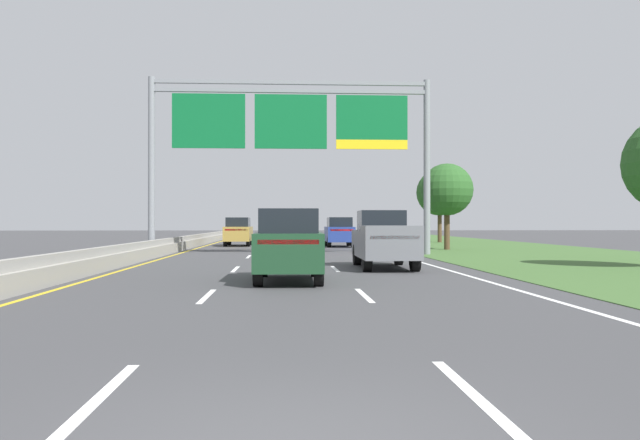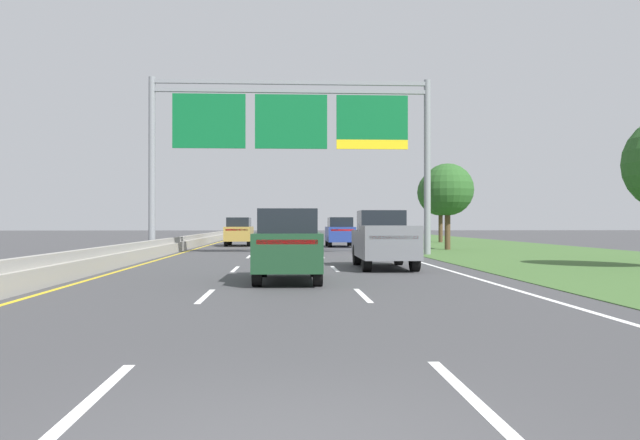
% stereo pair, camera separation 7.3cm
% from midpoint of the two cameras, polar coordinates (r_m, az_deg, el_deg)
% --- Properties ---
extents(ground_plane, '(220.00, 220.00, 0.00)m').
position_cam_midpoint_polar(ground_plane, '(40.09, -3.09, -2.70)').
color(ground_plane, '#3D3D3F').
extents(lane_striping, '(11.96, 106.00, 0.01)m').
position_cam_midpoint_polar(lane_striping, '(39.63, -3.09, -2.72)').
color(lane_striping, white).
rests_on(lane_striping, ground).
extents(grass_verge_right, '(14.00, 110.00, 0.02)m').
position_cam_midpoint_polar(grass_verge_right, '(42.45, 16.12, -2.54)').
color(grass_verge_right, '#3D602D').
rests_on(grass_verge_right, ground).
extents(median_barrier_concrete, '(0.60, 110.00, 0.85)m').
position_cam_midpoint_polar(median_barrier_concrete, '(40.61, -12.45, -2.17)').
color(median_barrier_concrete, '#99968E').
rests_on(median_barrier_concrete, ground).
extents(overhead_sign_gantry, '(15.06, 0.42, 9.44)m').
position_cam_midpoint_polar(overhead_sign_gantry, '(35.48, -2.60, 7.82)').
color(overhead_sign_gantry, gray).
rests_on(overhead_sign_gantry, ground).
extents(pickup_truck_grey, '(2.08, 5.43, 2.20)m').
position_cam_midpoint_polar(pickup_truck_grey, '(25.24, 5.45, -1.71)').
color(pickup_truck_grey, slate).
rests_on(pickup_truck_grey, ground).
extents(car_navy_centre_lane_sedan, '(1.87, 4.42, 1.57)m').
position_cam_midpoint_polar(car_navy_centre_lane_sedan, '(42.06, -3.30, -1.47)').
color(car_navy_centre_lane_sedan, '#161E47').
rests_on(car_navy_centre_lane_sedan, ground).
extents(car_gold_left_lane_suv, '(1.93, 4.71, 2.11)m').
position_cam_midpoint_polar(car_gold_left_lane_suv, '(49.59, -7.10, -0.96)').
color(car_gold_left_lane_suv, '#A38438').
rests_on(car_gold_left_lane_suv, ground).
extents(car_blue_right_lane_suv, '(1.92, 4.71, 2.11)m').
position_cam_midpoint_polar(car_blue_right_lane_suv, '(47.52, 1.63, -0.99)').
color(car_blue_right_lane_suv, navy).
rests_on(car_blue_right_lane_suv, ground).
extents(car_darkgreen_centre_lane_suv, '(1.97, 4.73, 2.11)m').
position_cam_midpoint_polar(car_darkgreen_centre_lane_suv, '(19.42, -2.81, -2.08)').
color(car_darkgreen_centre_lane_suv, '#193D23').
rests_on(car_darkgreen_centre_lane_suv, ground).
extents(roadside_tree_mid, '(3.32, 3.32, 5.50)m').
position_cam_midpoint_polar(roadside_tree_mid, '(42.68, 10.86, 2.58)').
color(roadside_tree_mid, '#4C3823').
rests_on(roadside_tree_mid, ground).
extents(roadside_tree_far, '(4.06, 4.06, 6.41)m').
position_cam_midpoint_polar(roadside_tree_far, '(58.64, 10.26, 2.35)').
color(roadside_tree_far, '#4C3823').
rests_on(roadside_tree_far, ground).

